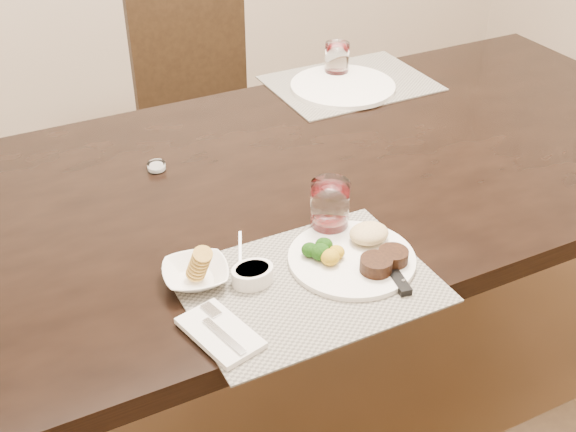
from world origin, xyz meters
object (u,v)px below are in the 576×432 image
steak_knife (385,267)px  wine_glass_near (330,209)px  far_plate (343,86)px  dinner_plate (358,254)px  chair_far (203,107)px  cracker_bowl (196,274)px

steak_knife → wine_glass_near: 0.18m
steak_knife → far_plate: (0.36, 0.77, 0.00)m
steak_knife → far_plate: size_ratio=0.87×
steak_knife → far_plate: bearing=75.4°
wine_glass_near → far_plate: bearing=57.2°
dinner_plate → far_plate: 0.82m
chair_far → wine_glass_near: (-0.16, -1.17, 0.30)m
chair_far → steak_knife: 1.37m
dinner_plate → far_plate: (0.39, 0.72, -0.01)m
dinner_plate → steak_knife: (0.03, -0.05, -0.01)m
chair_far → cracker_bowl: 1.32m
chair_far → dinner_plate: (-0.17, -1.29, 0.26)m
cracker_bowl → chair_far: bearing=68.8°
dinner_plate → steak_knife: dinner_plate is taller
chair_far → far_plate: (0.23, -0.57, 0.26)m
wine_glass_near → cracker_bowl: bearing=-173.2°
far_plate → steak_knife: bearing=-115.1°
dinner_plate → far_plate: size_ratio=0.82×
steak_knife → far_plate: 0.85m
chair_far → cracker_bowl: (-0.47, -1.21, 0.27)m
steak_knife → cracker_bowl: bearing=169.0°
dinner_plate → cracker_bowl: bearing=160.8°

